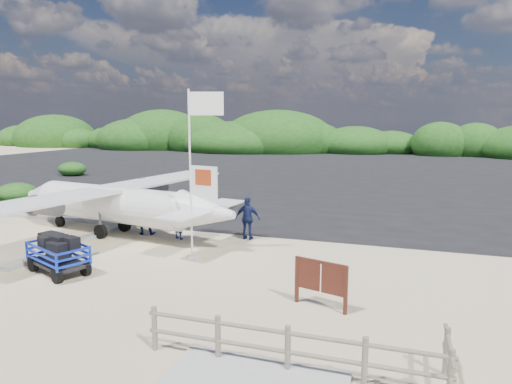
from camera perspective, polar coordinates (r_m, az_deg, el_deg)
ground at (r=16.27m, az=-12.68°, el=-9.11°), size 160.00×160.00×0.00m
asphalt_apron at (r=44.25m, az=7.51°, el=2.56°), size 90.00×50.00×0.04m
vegetation_band at (r=68.88m, az=11.37°, el=4.81°), size 124.00×8.00×4.40m
fence at (r=9.86m, az=3.94°, el=-21.62°), size 6.40×2.00×1.10m
baggage_cart at (r=16.57m, az=-23.36°, el=-9.31°), size 2.73×2.19×1.19m
flagpole at (r=17.07m, az=-7.97°, el=-8.10°), size 1.31×0.88×6.06m
signboard at (r=12.78m, az=8.00°, el=-14.16°), size 1.61×0.62×1.35m
crew_a at (r=19.50m, az=-9.65°, el=-3.61°), size 0.66×0.54×1.54m
crew_b at (r=20.58m, az=-13.77°, el=-2.52°), size 1.10×0.95×1.93m
crew_c at (r=19.13m, az=-1.03°, el=-3.30°), size 1.07×0.46×1.81m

